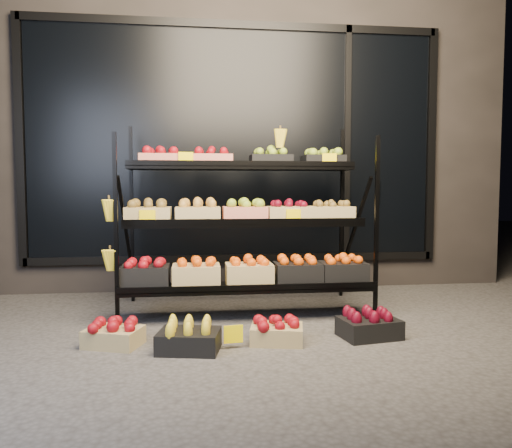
{
  "coord_description": "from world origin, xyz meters",
  "views": [
    {
      "loc": [
        -0.43,
        -3.68,
        1.07
      ],
      "look_at": [
        0.09,
        0.55,
        0.77
      ],
      "focal_mm": 35.0,
      "sensor_mm": 36.0,
      "label": 1
    }
  ],
  "objects": [
    {
      "name": "ground",
      "position": [
        0.0,
        0.0,
        0.0
      ],
      "size": [
        24.0,
        24.0,
        0.0
      ],
      "primitive_type": "plane",
      "color": "#514F4C",
      "rests_on": "ground"
    },
    {
      "name": "floor_crate_right",
      "position": [
        0.81,
        -0.26,
        0.1
      ],
      "size": [
        0.45,
        0.36,
        0.2
      ],
      "rotation": [
        0.0,
        0.0,
        0.17
      ],
      "color": "black",
      "rests_on": "ground"
    },
    {
      "name": "floor_crate_left",
      "position": [
        -0.99,
        -0.24,
        0.09
      ],
      "size": [
        0.43,
        0.37,
        0.19
      ],
      "rotation": [
        0.0,
        0.0,
        -0.33
      ],
      "color": "tan",
      "rests_on": "ground"
    },
    {
      "name": "display_rack",
      "position": [
        -0.01,
        0.6,
        0.79
      ],
      "size": [
        2.18,
        1.02,
        1.74
      ],
      "color": "black",
      "rests_on": "ground"
    },
    {
      "name": "tag_floor_a",
      "position": [
        -0.18,
        -0.4,
        0.06
      ],
      "size": [
        0.13,
        0.01,
        0.12
      ],
      "primitive_type": "cube",
      "color": "#FBDC00",
      "rests_on": "ground"
    },
    {
      "name": "floor_crate_midleft",
      "position": [
        -0.48,
        -0.41,
        0.09
      ],
      "size": [
        0.45,
        0.36,
        0.2
      ],
      "rotation": [
        0.0,
        0.0,
        -0.19
      ],
      "color": "black",
      "rests_on": "ground"
    },
    {
      "name": "building",
      "position": [
        0.0,
        2.59,
        1.75
      ],
      "size": [
        6.0,
        2.08,
        3.5
      ],
      "color": "#2D2826",
      "rests_on": "ground"
    },
    {
      "name": "floor_crate_midright",
      "position": [
        0.13,
        -0.31,
        0.09
      ],
      "size": [
        0.4,
        0.33,
        0.19
      ],
      "rotation": [
        0.0,
        0.0,
        -0.2
      ],
      "color": "tan",
      "rests_on": "ground"
    }
  ]
}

